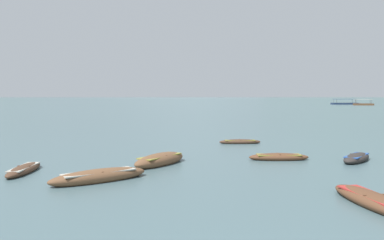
% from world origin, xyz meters
% --- Properties ---
extents(ground_plane, '(6000.00, 6000.00, 0.00)m').
position_xyz_m(ground_plane, '(0.00, 1500.00, 0.00)').
color(ground_plane, '#476066').
extents(mountain_1, '(688.04, 688.04, 220.83)m').
position_xyz_m(mountain_1, '(-1080.92, 1990.71, 110.41)').
color(mountain_1, '#56665B').
rests_on(mountain_1, ground).
extents(mountain_2, '(1394.11, 1394.11, 326.35)m').
position_xyz_m(mountain_2, '(-4.81, 2088.77, 163.17)').
color(mountain_2, slate).
rests_on(mountain_2, ground).
extents(mountain_3, '(1645.23, 1645.23, 527.86)m').
position_xyz_m(mountain_3, '(752.01, 2092.05, 263.93)').
color(mountain_3, '#4C5B56').
rests_on(mountain_3, ground).
extents(rowboat_1, '(2.82, 3.30, 0.54)m').
position_xyz_m(rowboat_1, '(6.83, 16.34, 0.17)').
color(rowboat_1, '#2D2826').
rests_on(rowboat_1, ground).
extents(rowboat_3, '(3.09, 4.08, 0.76)m').
position_xyz_m(rowboat_3, '(-4.14, 14.91, 0.24)').
color(rowboat_3, brown).
rests_on(rowboat_3, ground).
extents(rowboat_4, '(4.16, 3.60, 0.66)m').
position_xyz_m(rowboat_4, '(-6.29, 10.78, 0.21)').
color(rowboat_4, brown).
rests_on(rowboat_4, ground).
extents(rowboat_5, '(3.51, 1.20, 0.48)m').
position_xyz_m(rowboat_5, '(2.52, 16.63, 0.15)').
color(rowboat_5, brown).
rests_on(rowboat_5, ground).
extents(rowboat_6, '(2.02, 4.49, 0.53)m').
position_xyz_m(rowboat_6, '(3.94, 7.39, 0.17)').
color(rowboat_6, brown).
rests_on(rowboat_6, ground).
extents(rowboat_7, '(3.27, 1.07, 0.42)m').
position_xyz_m(rowboat_7, '(0.96, 24.13, 0.13)').
color(rowboat_7, '#4C3323').
rests_on(rowboat_7, ground).
extents(rowboat_8, '(1.08, 3.57, 0.44)m').
position_xyz_m(rowboat_8, '(-10.42, 12.50, 0.14)').
color(rowboat_8, '#4C3323').
rests_on(rowboat_8, ground).
extents(ferry_0, '(10.86, 4.73, 2.54)m').
position_xyz_m(ferry_0, '(58.00, 161.85, 0.45)').
color(ferry_0, navy).
rests_on(ferry_0, ground).
extents(ferry_1, '(7.50, 3.19, 2.54)m').
position_xyz_m(ferry_1, '(60.20, 147.42, 0.45)').
color(ferry_1, brown).
rests_on(ferry_1, ground).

